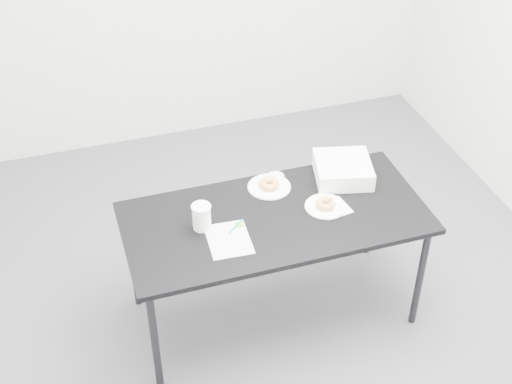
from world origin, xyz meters
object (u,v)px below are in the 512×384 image
object	(u,v)px
coffee_cup	(202,217)
bakery_box	(343,169)
donut_far	(269,184)
plate_far	(269,187)
donut_near	(326,204)
plate_near	(325,206)
pen	(236,226)
table	(275,224)
scorecard	(229,239)

from	to	relation	value
coffee_cup	bakery_box	world-z (taller)	coffee_cup
donut_far	plate_far	bearing A→B (deg)	0.00
donut_near	donut_far	world-z (taller)	same
plate_near	donut_near	size ratio (longest dim) A/B	2.13
donut_near	donut_far	bearing A→B (deg)	131.44
bakery_box	pen	bearing A→B (deg)	-147.48
table	coffee_cup	distance (m)	0.39
scorecard	coffee_cup	xyz separation A→B (m)	(-0.10, 0.13, 0.07)
donut_near	bakery_box	distance (m)	0.29
coffee_cup	pen	bearing A→B (deg)	-16.65
donut_near	pen	bearing A→B (deg)	-178.95
pen	donut_near	world-z (taller)	donut_near
donut_near	donut_far	size ratio (longest dim) A/B	0.92
pen	plate_far	world-z (taller)	pen
table	plate_near	world-z (taller)	plate_near
donut_near	plate_far	size ratio (longest dim) A/B	0.43
plate_far	donut_far	distance (m)	0.02
plate_far	scorecard	bearing A→B (deg)	-133.49
scorecard	coffee_cup	bearing A→B (deg)	131.42
plate_near	coffee_cup	distance (m)	0.65
pen	donut_near	distance (m)	0.48
scorecard	plate_far	distance (m)	0.47
scorecard	pen	distance (m)	0.10
pen	coffee_cup	distance (m)	0.18
coffee_cup	scorecard	bearing A→B (deg)	-51.96
scorecard	plate_near	world-z (taller)	plate_near
table	plate_far	distance (m)	0.25
plate_far	donut_far	world-z (taller)	donut_far
donut_far	bakery_box	size ratio (longest dim) A/B	0.37
table	donut_near	distance (m)	0.28
scorecard	bakery_box	world-z (taller)	bakery_box
scorecard	bakery_box	size ratio (longest dim) A/B	0.88
table	scorecard	world-z (taller)	scorecard
table	plate_far	bearing A→B (deg)	78.93
scorecard	donut_far	size ratio (longest dim) A/B	2.39
table	plate_far	xyz separation A→B (m)	(0.05, 0.24, 0.06)
plate_far	bakery_box	bearing A→B (deg)	-4.52
pen	bakery_box	distance (m)	0.71
donut_near	plate_far	distance (m)	0.33
pen	coffee_cup	world-z (taller)	coffee_cup
pen	bakery_box	world-z (taller)	bakery_box
plate_near	scorecard	bearing A→B (deg)	-170.67
plate_near	bakery_box	xyz separation A→B (m)	(0.19, 0.22, 0.04)
table	bakery_box	world-z (taller)	bakery_box
plate_near	donut_near	world-z (taller)	donut_near
pen	bakery_box	size ratio (longest dim) A/B	0.41
donut_near	plate_near	bearing A→B (deg)	0.00
plate_near	coffee_cup	bearing A→B (deg)	176.52
donut_near	coffee_cup	size ratio (longest dim) A/B	0.73
donut_far	pen	bearing A→B (deg)	-135.30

